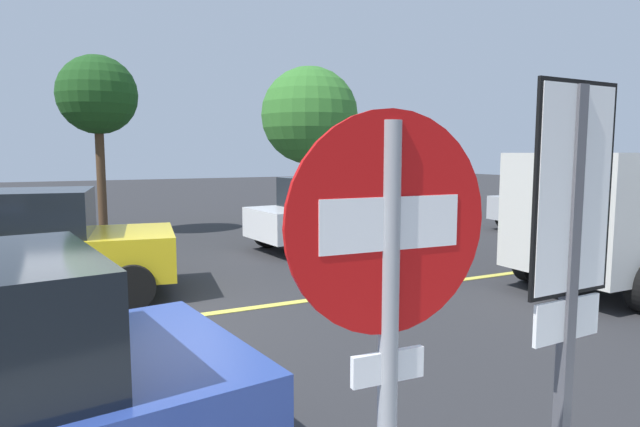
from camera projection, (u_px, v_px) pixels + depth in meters
ground_plane at (136, 324)px, 6.88m from camera, size 80.00×80.00×0.00m
lane_marking_centre at (340, 296)px, 8.20m from camera, size 28.00×0.16×0.01m
stop_sign at (388, 328)px, 1.83m from camera, size 0.76×0.07×2.34m
speed_limit_sign at (571, 246)px, 2.48m from camera, size 0.54×0.06×2.52m
car_white_crossing at (333, 213)px, 12.37m from camera, size 4.05×2.25×1.64m
car_yellow_behind_van at (36, 246)px, 7.89m from camera, size 4.04×2.48×1.66m
car_silver_near_curb at (573, 201)px, 15.30m from camera, size 4.59×2.40×1.64m
tree_left_verge at (309, 117)px, 15.20m from camera, size 2.75×2.75×4.64m
tree_centre_verge at (97, 96)px, 13.75m from camera, size 2.02×2.02×4.71m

